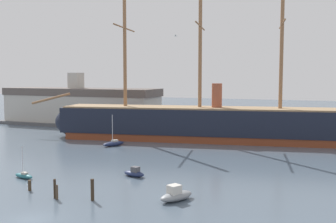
{
  "coord_description": "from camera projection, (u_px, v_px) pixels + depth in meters",
  "views": [
    {
      "loc": [
        25.36,
        -28.85,
        13.37
      ],
      "look_at": [
        -1.17,
        36.13,
        7.09
      ],
      "focal_mm": 42.95,
      "sensor_mm": 36.0,
      "label": 1
    }
  ],
  "objects": [
    {
      "name": "ground_plane",
      "position": [
        33.0,
        220.0,
        37.34
      ],
      "size": [
        400.0,
        400.0,
        0.0
      ],
      "primitive_type": "plane",
      "color": "#4C5B6B"
    },
    {
      "name": "tall_ship",
      "position": [
        200.0,
        123.0,
        82.66
      ],
      "size": [
        69.23,
        19.6,
        33.55
      ],
      "color": "brown",
      "rests_on": "ground"
    },
    {
      "name": "sailboat_foreground_left",
      "position": [
        24.0,
        176.0,
        52.42
      ],
      "size": [
        3.36,
        1.58,
        4.21
      ],
      "color": "#236670",
      "rests_on": "ground"
    },
    {
      "name": "motorboat_foreground_right",
      "position": [
        176.0,
        195.0,
        42.99
      ],
      "size": [
        3.5,
        4.52,
        1.76
      ],
      "color": "gray",
      "rests_on": "ground"
    },
    {
      "name": "motorboat_near_centre",
      "position": [
        134.0,
        173.0,
        53.33
      ],
      "size": [
        3.4,
        1.95,
        1.34
      ],
      "color": "#1E284C",
      "rests_on": "ground"
    },
    {
      "name": "sailboat_alongside_bow",
      "position": [
        114.0,
        143.0,
        76.44
      ],
      "size": [
        3.32,
        4.75,
        6.02
      ],
      "color": "#1E284C",
      "rests_on": "ground"
    },
    {
      "name": "motorboat_distant_centre",
      "position": [
        213.0,
        130.0,
        95.08
      ],
      "size": [
        2.08,
        3.18,
        1.23
      ],
      "color": "#1E284C",
      "rests_on": "ground"
    },
    {
      "name": "mooring_piling_nearest",
      "position": [
        30.0,
        185.0,
        46.76
      ],
      "size": [
        0.37,
        0.37,
        1.22
      ],
      "primitive_type": "cylinder",
      "color": "#423323",
      "rests_on": "ground"
    },
    {
      "name": "mooring_piling_left_pair",
      "position": [
        57.0,
        192.0,
        43.42
      ],
      "size": [
        0.28,
        0.28,
        1.58
      ],
      "primitive_type": "cylinder",
      "color": "#4C3D2D",
      "rests_on": "ground"
    },
    {
      "name": "mooring_piling_right_pair",
      "position": [
        92.0,
        190.0,
        42.94
      ],
      "size": [
        0.37,
        0.37,
        2.36
      ],
      "primitive_type": "cylinder",
      "color": "#382B1E",
      "rests_on": "ground"
    },
    {
      "name": "mooring_piling_midwater",
      "position": [
        55.0,
        189.0,
        43.74
      ],
      "size": [
        0.28,
        0.28,
        2.15
      ],
      "primitive_type": "cylinder",
      "color": "#382B1E",
      "rests_on": "ground"
    },
    {
      "name": "dockside_warehouse_left",
      "position": [
        81.0,
        107.0,
        108.69
      ],
      "size": [
        47.52,
        12.98,
        14.14
      ],
      "color": "#565659",
      "rests_on": "ground"
    },
    {
      "name": "seagull_in_flight",
      "position": [
        176.0,
        36.0,
        48.67
      ],
      "size": [
        0.57,
        1.25,
        0.14
      ],
      "color": "silver"
    }
  ]
}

